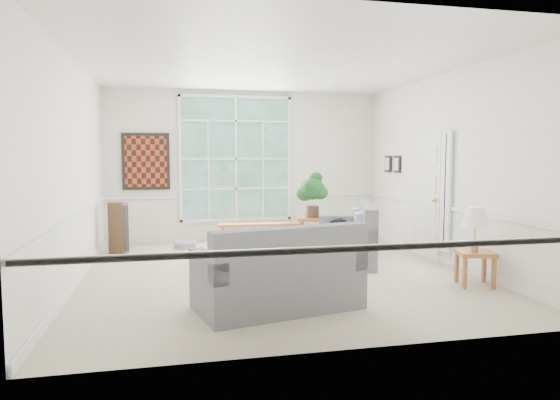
# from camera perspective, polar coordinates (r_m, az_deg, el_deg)

# --- Properties ---
(floor) EXTENTS (5.50, 6.00, 0.01)m
(floor) POSITION_cam_1_polar(r_m,az_deg,el_deg) (7.40, -0.43, -8.32)
(floor) COLOR #B4AB94
(floor) RESTS_ON ground
(ceiling) EXTENTS (5.50, 6.00, 0.02)m
(ceiling) POSITION_cam_1_polar(r_m,az_deg,el_deg) (7.31, -0.44, 15.25)
(ceiling) COLOR white
(ceiling) RESTS_ON ground
(wall_back) EXTENTS (5.50, 0.02, 3.00)m
(wall_back) POSITION_cam_1_polar(r_m,az_deg,el_deg) (10.15, -3.96, 3.88)
(wall_back) COLOR white
(wall_back) RESTS_ON ground
(wall_front) EXTENTS (5.50, 0.02, 3.00)m
(wall_front) POSITION_cam_1_polar(r_m,az_deg,el_deg) (4.31, 7.88, 2.28)
(wall_front) COLOR white
(wall_front) RESTS_ON ground
(wall_left) EXTENTS (0.02, 6.00, 3.00)m
(wall_left) POSITION_cam_1_polar(r_m,az_deg,el_deg) (7.15, -22.56, 3.02)
(wall_left) COLOR white
(wall_left) RESTS_ON ground
(wall_right) EXTENTS (0.02, 6.00, 3.00)m
(wall_right) POSITION_cam_1_polar(r_m,az_deg,el_deg) (8.22, 18.70, 3.36)
(wall_right) COLOR white
(wall_right) RESTS_ON ground
(window_back) EXTENTS (2.30, 0.08, 2.40)m
(window_back) POSITION_cam_1_polar(r_m,az_deg,el_deg) (10.08, -5.06, 4.72)
(window_back) COLOR white
(window_back) RESTS_ON wall_back
(entry_door) EXTENTS (0.08, 0.90, 2.10)m
(entry_door) POSITION_cam_1_polar(r_m,az_deg,el_deg) (8.74, 16.36, 0.55)
(entry_door) COLOR white
(entry_door) RESTS_ON floor
(door_sidelight) EXTENTS (0.08, 0.26, 1.90)m
(door_sidelight) POSITION_cam_1_polar(r_m,az_deg,el_deg) (8.19, 18.50, 0.90)
(door_sidelight) COLOR white
(door_sidelight) RESTS_ON wall_right
(wall_art) EXTENTS (0.90, 0.06, 1.10)m
(wall_art) POSITION_cam_1_polar(r_m,az_deg,el_deg) (10.00, -15.08, 4.27)
(wall_art) COLOR maroon
(wall_art) RESTS_ON wall_back
(wall_frame_near) EXTENTS (0.04, 0.26, 0.32)m
(wall_frame_near) POSITION_cam_1_polar(r_m,az_deg,el_deg) (9.74, 13.18, 4.01)
(wall_frame_near) COLOR black
(wall_frame_near) RESTS_ON wall_right
(wall_frame_far) EXTENTS (0.04, 0.26, 0.32)m
(wall_frame_far) POSITION_cam_1_polar(r_m,az_deg,el_deg) (10.11, 12.19, 4.06)
(wall_frame_far) COLOR black
(wall_frame_far) RESTS_ON wall_right
(loveseat_right) EXTENTS (1.37, 1.90, 0.93)m
(loveseat_right) POSITION_cam_1_polar(r_m,az_deg,el_deg) (8.19, 7.50, -3.72)
(loveseat_right) COLOR slate
(loveseat_right) RESTS_ON floor
(loveseat_front) EXTENTS (1.94, 1.29, 0.96)m
(loveseat_front) POSITION_cam_1_polar(r_m,az_deg,el_deg) (5.63, -0.27, -7.50)
(loveseat_front) COLOR slate
(loveseat_front) RESTS_ON floor
(coffee_table) EXTENTS (1.10, 0.87, 0.36)m
(coffee_table) POSITION_cam_1_polar(r_m,az_deg,el_deg) (7.89, -4.11, -6.11)
(coffee_table) COLOR #A76731
(coffee_table) RESTS_ON floor
(pewter_bowl) EXTENTS (0.47, 0.47, 0.08)m
(pewter_bowl) POSITION_cam_1_polar(r_m,az_deg,el_deg) (7.83, -4.08, -4.55)
(pewter_bowl) COLOR #9C9BA1
(pewter_bowl) RESTS_ON coffee_table
(window_bench) EXTENTS (1.66, 0.42, 0.38)m
(window_bench) POSITION_cam_1_polar(r_m,az_deg,el_deg) (9.86, -2.29, -3.78)
(window_bench) COLOR #A76731
(window_bench) RESTS_ON floor
(end_table) EXTENTS (0.72, 0.72, 0.57)m
(end_table) POSITION_cam_1_polar(r_m,az_deg,el_deg) (9.43, 3.86, -3.64)
(end_table) COLOR #A76731
(end_table) RESTS_ON floor
(houseplant) EXTENTS (0.71, 0.71, 0.86)m
(houseplant) POSITION_cam_1_polar(r_m,az_deg,el_deg) (9.26, 3.73, 0.64)
(houseplant) COLOR #1B4D1F
(houseplant) RESTS_ON end_table
(side_table) EXTENTS (0.56, 0.56, 0.46)m
(side_table) POSITION_cam_1_polar(r_m,az_deg,el_deg) (7.10, 21.36, -7.28)
(side_table) COLOR #A76731
(side_table) RESTS_ON floor
(table_lamp) EXTENTS (0.35, 0.35, 0.58)m
(table_lamp) POSITION_cam_1_polar(r_m,az_deg,el_deg) (6.92, 21.41, -3.19)
(table_lamp) COLOR silver
(table_lamp) RESTS_ON side_table
(pet_bed) EXTENTS (0.56, 0.56, 0.12)m
(pet_bed) POSITION_cam_1_polar(r_m,az_deg,el_deg) (9.50, -10.79, -5.00)
(pet_bed) COLOR gray
(pet_bed) RESTS_ON floor
(floor_speaker) EXTENTS (0.34, 0.30, 0.90)m
(floor_speaker) POSITION_cam_1_polar(r_m,az_deg,el_deg) (9.19, -17.98, -3.06)
(floor_speaker) COLOR #422E1B
(floor_speaker) RESTS_ON floor
(cat) EXTENTS (0.38, 0.33, 0.15)m
(cat) POSITION_cam_1_polar(r_m,az_deg,el_deg) (8.77, 6.71, -2.56)
(cat) COLOR black
(cat) RESTS_ON loveseat_right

